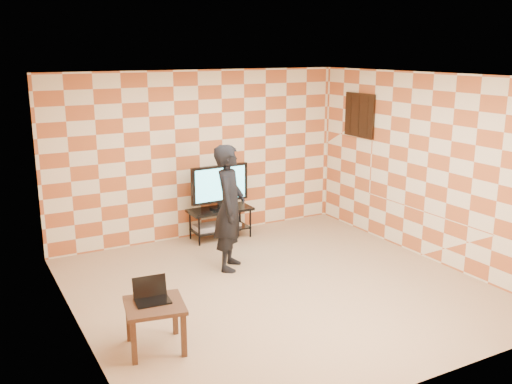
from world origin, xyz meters
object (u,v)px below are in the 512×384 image
person (230,208)px  tv_stand (220,217)px  tv (220,185)px  side_table (155,312)px

person → tv_stand: bearing=17.0°
tv → person: 1.32m
tv → person: bearing=-109.3°
tv_stand → tv: size_ratio=1.04×
side_table → person: (1.66, 1.65, 0.47)m
tv_stand → person: 1.42m
tv → side_table: tv is taller
tv → person: size_ratio=0.56×
tv_stand → person: bearing=-109.2°
tv → side_table: (-2.10, -2.89, -0.49)m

